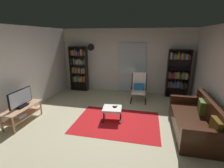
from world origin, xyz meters
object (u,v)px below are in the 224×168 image
object	(u,v)px
ottoman	(112,110)
tv_remote	(115,107)
lounge_armchair	(139,86)
cell_phone	(114,107)
wall_clock	(91,47)
television	(21,99)
leather_sofa	(196,121)
bookshelf_near_tv	(79,67)
tv_stand	(22,112)
bookshelf_near_sofa	(178,73)

from	to	relation	value
ottoman	tv_remote	size ratio (longest dim) A/B	3.93
lounge_armchair	cell_phone	distance (m)	1.71
wall_clock	television	bearing A→B (deg)	-105.54
leather_sofa	ottoman	size ratio (longest dim) A/B	3.50
bookshelf_near_tv	tv_remote	xyz separation A→B (m)	(2.06, -2.31, -0.64)
cell_phone	wall_clock	xyz separation A→B (m)	(-1.52, 2.48, 1.48)
television	bookshelf_near_tv	world-z (taller)	bookshelf_near_tv
bookshelf_near_tv	leather_sofa	xyz separation A→B (m)	(4.14, -2.55, -0.71)
television	leather_sofa	world-z (taller)	television
ottoman	cell_phone	bearing A→B (deg)	50.46
tv_stand	wall_clock	distance (m)	3.69
leather_sofa	tv_remote	xyz separation A→B (m)	(-2.08, 0.24, 0.08)
television	tv_remote	xyz separation A→B (m)	(2.43, 0.73, -0.31)
ottoman	wall_clock	bearing A→B (deg)	120.04
leather_sofa	ottoman	world-z (taller)	leather_sofa
cell_phone	ottoman	bearing A→B (deg)	-174.06
bookshelf_near_tv	lounge_armchair	world-z (taller)	bookshelf_near_tv
bookshelf_near_sofa	lounge_armchair	size ratio (longest dim) A/B	1.79
tv_remote	cell_phone	bearing A→B (deg)	-143.61
tv_stand	bookshelf_near_sofa	size ratio (longest dim) A/B	0.64
bookshelf_near_tv	wall_clock	xyz separation A→B (m)	(0.51, 0.17, 0.84)
bookshelf_near_tv	tv_remote	size ratio (longest dim) A/B	13.11
ottoman	tv_remote	bearing A→B (deg)	40.78
lounge_armchair	ottoman	bearing A→B (deg)	-110.85
bookshelf_near_tv	tv_stand	bearing A→B (deg)	-97.06
tv_stand	cell_phone	xyz separation A→B (m)	(2.41, 0.75, 0.07)
tv_stand	tv_remote	world-z (taller)	tv_stand
ottoman	wall_clock	distance (m)	3.32
bookshelf_near_sofa	cell_phone	size ratio (longest dim) A/B	13.06
leather_sofa	wall_clock	world-z (taller)	wall_clock
ottoman	leather_sofa	bearing A→B (deg)	-4.63
bookshelf_near_sofa	tv_stand	bearing A→B (deg)	-144.89
tv_remote	lounge_armchair	bearing A→B (deg)	102.92
tv_stand	leather_sofa	bearing A→B (deg)	6.53
lounge_armchair	tv_stand	bearing A→B (deg)	-141.87
television	bookshelf_near_tv	distance (m)	3.08
bookshelf_near_tv	wall_clock	world-z (taller)	wall_clock
bookshelf_near_tv	wall_clock	bearing A→B (deg)	17.82
tv_remote	leather_sofa	bearing A→B (deg)	25.71
ottoman	bookshelf_near_sofa	bearing A→B (deg)	49.70
television	cell_phone	size ratio (longest dim) A/B	5.72
television	lounge_armchair	distance (m)	3.80
leather_sofa	lounge_armchair	size ratio (longest dim) A/B	1.94
ottoman	cell_phone	distance (m)	0.11
lounge_armchair	tv_remote	bearing A→B (deg)	-109.30
lounge_armchair	cell_phone	xyz separation A→B (m)	(-0.58, -1.60, -0.16)
television	lounge_armchair	size ratio (longest dim) A/B	0.78
television	cell_phone	bearing A→B (deg)	16.81
bookshelf_near_sofa	leather_sofa	world-z (taller)	bookshelf_near_sofa
lounge_armchair	cell_phone	size ratio (longest dim) A/B	7.30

